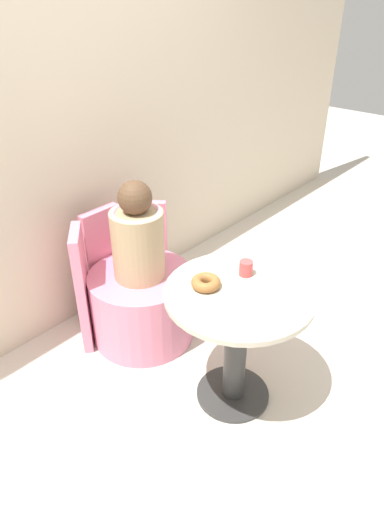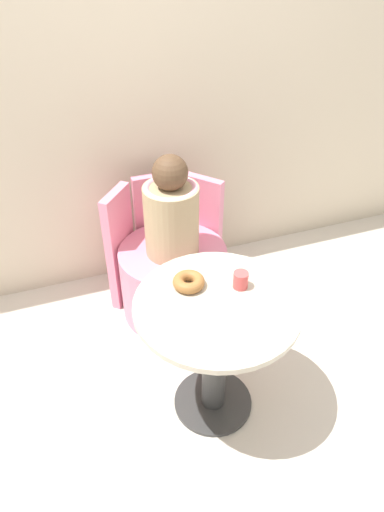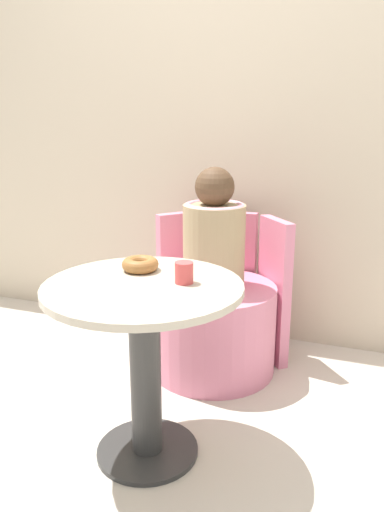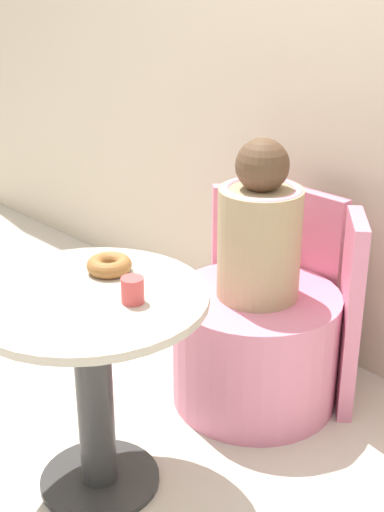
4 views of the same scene
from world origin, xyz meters
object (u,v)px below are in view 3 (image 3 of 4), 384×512
(tub_chair, at_px, (213,328))
(donut, at_px, (140,264))
(cup, at_px, (184,273))
(child_figure, at_px, (214,235))
(round_table, at_px, (145,338))

(tub_chair, distance_m, donut, 0.72)
(tub_chair, xyz_separation_m, cup, (0.10, -0.62, 0.47))
(child_figure, distance_m, cup, 0.63)
(round_table, bearing_deg, cup, 24.49)
(cup, bearing_deg, donut, 159.24)
(child_figure, relative_size, cup, 7.66)
(round_table, distance_m, cup, 0.27)
(cup, bearing_deg, round_table, -155.51)
(tub_chair, distance_m, child_figure, 0.45)
(round_table, xyz_separation_m, cup, (0.12, 0.06, 0.23))
(round_table, height_order, donut, donut)
(round_table, distance_m, child_figure, 0.71)
(child_figure, bearing_deg, cup, -81.32)
(round_table, distance_m, donut, 0.26)
(tub_chair, bearing_deg, donut, -100.34)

